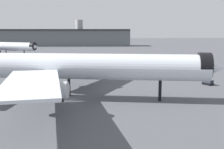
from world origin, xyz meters
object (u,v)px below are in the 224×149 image
at_px(airliner_near_gate, 75,67).
at_px(traffic_cone_near_nose, 180,77).
at_px(baggage_tug_wing, 207,82).
at_px(airliner_far_taxiway, 5,46).

xyz_separation_m(airliner_near_gate, traffic_cone_near_nose, (35.23, 24.93, -7.48)).
height_order(airliner_near_gate, traffic_cone_near_nose, airliner_near_gate).
distance_m(baggage_tug_wing, traffic_cone_near_nose, 12.74).
bearing_deg(airliner_near_gate, airliner_far_taxiway, 124.02).
height_order(airliner_far_taxiway, baggage_tug_wing, airliner_far_taxiway).
bearing_deg(airliner_near_gate, baggage_tug_wing, 30.12).
xyz_separation_m(baggage_tug_wing, traffic_cone_near_nose, (-4.36, 11.95, -0.61)).
bearing_deg(traffic_cone_near_nose, baggage_tug_wing, -69.97).
bearing_deg(airliner_far_taxiway, traffic_cone_near_nose, -21.64).
distance_m(airliner_far_taxiway, traffic_cone_near_nose, 118.20).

